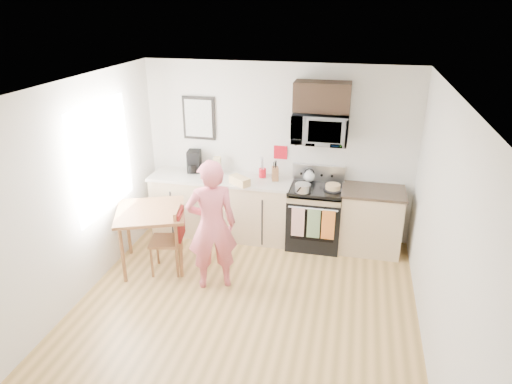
% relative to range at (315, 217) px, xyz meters
% --- Properties ---
extents(floor, '(4.60, 4.60, 0.00)m').
position_rel_range_xyz_m(floor, '(-0.63, -1.98, -0.44)').
color(floor, olive).
rests_on(floor, ground).
extents(back_wall, '(4.00, 0.04, 2.60)m').
position_rel_range_xyz_m(back_wall, '(-0.63, 0.32, 0.86)').
color(back_wall, silver).
rests_on(back_wall, floor).
extents(left_wall, '(0.04, 4.60, 2.60)m').
position_rel_range_xyz_m(left_wall, '(-2.63, -1.98, 0.86)').
color(left_wall, silver).
rests_on(left_wall, floor).
extents(right_wall, '(0.04, 4.60, 2.60)m').
position_rel_range_xyz_m(right_wall, '(1.37, -1.98, 0.86)').
color(right_wall, silver).
rests_on(right_wall, floor).
extents(ceiling, '(4.00, 4.60, 0.04)m').
position_rel_range_xyz_m(ceiling, '(-0.63, -1.98, 2.16)').
color(ceiling, silver).
rests_on(ceiling, back_wall).
extents(window, '(0.06, 1.40, 1.50)m').
position_rel_range_xyz_m(window, '(-2.59, -1.18, 1.11)').
color(window, silver).
rests_on(window, left_wall).
extents(cabinet_left, '(2.10, 0.60, 0.90)m').
position_rel_range_xyz_m(cabinet_left, '(-1.43, 0.02, 0.01)').
color(cabinet_left, tan).
rests_on(cabinet_left, floor).
extents(countertop_left, '(2.14, 0.64, 0.04)m').
position_rel_range_xyz_m(countertop_left, '(-1.43, 0.02, 0.48)').
color(countertop_left, beige).
rests_on(countertop_left, cabinet_left).
extents(cabinet_right, '(0.84, 0.60, 0.90)m').
position_rel_range_xyz_m(cabinet_right, '(0.80, 0.02, 0.01)').
color(cabinet_right, tan).
rests_on(cabinet_right, floor).
extents(countertop_right, '(0.88, 0.64, 0.04)m').
position_rel_range_xyz_m(countertop_right, '(0.80, 0.02, 0.48)').
color(countertop_right, black).
rests_on(countertop_right, cabinet_right).
extents(range, '(0.76, 0.70, 1.16)m').
position_rel_range_xyz_m(range, '(0.00, 0.00, 0.00)').
color(range, black).
rests_on(range, floor).
extents(microwave, '(0.76, 0.51, 0.42)m').
position_rel_range_xyz_m(microwave, '(-0.00, 0.10, 1.32)').
color(microwave, '#B7B7BC').
rests_on(microwave, back_wall).
extents(upper_cabinet, '(0.76, 0.35, 0.40)m').
position_rel_range_xyz_m(upper_cabinet, '(-0.00, 0.15, 1.74)').
color(upper_cabinet, black).
rests_on(upper_cabinet, back_wall).
extents(wall_art, '(0.50, 0.04, 0.65)m').
position_rel_range_xyz_m(wall_art, '(-1.83, 0.30, 1.31)').
color(wall_art, black).
rests_on(wall_art, back_wall).
extents(wall_trivet, '(0.20, 0.02, 0.20)m').
position_rel_range_xyz_m(wall_trivet, '(-0.58, 0.31, 0.86)').
color(wall_trivet, '#B30F1C').
rests_on(wall_trivet, back_wall).
extents(person, '(0.73, 0.62, 1.69)m').
position_rel_range_xyz_m(person, '(-1.13, -1.34, 0.41)').
color(person, '#BE3446').
rests_on(person, floor).
extents(dining_table, '(0.99, 0.99, 0.82)m').
position_rel_range_xyz_m(dining_table, '(-2.08, -1.06, 0.29)').
color(dining_table, brown).
rests_on(dining_table, floor).
extents(chair, '(0.50, 0.46, 0.93)m').
position_rel_range_xyz_m(chair, '(-1.72, -1.14, 0.16)').
color(chair, brown).
rests_on(chair, floor).
extents(knife_block, '(0.12, 0.15, 0.20)m').
position_rel_range_xyz_m(knife_block, '(-0.62, 0.09, 0.60)').
color(knife_block, brown).
rests_on(knife_block, countertop_left).
extents(utensil_crock, '(0.11, 0.11, 0.32)m').
position_rel_range_xyz_m(utensil_crock, '(-0.82, 0.17, 0.63)').
color(utensil_crock, '#B30F1C').
rests_on(utensil_crock, countertop_left).
extents(fruit_bowl, '(0.29, 0.29, 0.10)m').
position_rel_range_xyz_m(fruit_bowl, '(-1.88, 0.21, 0.54)').
color(fruit_bowl, silver).
rests_on(fruit_bowl, countertop_left).
extents(milk_carton, '(0.11, 0.11, 0.27)m').
position_rel_range_xyz_m(milk_carton, '(-1.52, 0.15, 0.64)').
color(milk_carton, tan).
rests_on(milk_carton, countertop_left).
extents(coffee_maker, '(0.22, 0.29, 0.33)m').
position_rel_range_xyz_m(coffee_maker, '(-1.90, 0.17, 0.66)').
color(coffee_maker, black).
rests_on(coffee_maker, countertop_left).
extents(bread_bag, '(0.34, 0.31, 0.12)m').
position_rel_range_xyz_m(bread_bag, '(-1.08, -0.20, 0.56)').
color(bread_bag, tan).
rests_on(bread_bag, countertop_left).
extents(cake, '(0.25, 0.25, 0.08)m').
position_rel_range_xyz_m(cake, '(0.24, -0.06, 0.53)').
color(cake, black).
rests_on(cake, range).
extents(kettle, '(0.17, 0.17, 0.21)m').
position_rel_range_xyz_m(kettle, '(-0.12, 0.17, 0.58)').
color(kettle, silver).
rests_on(kettle, range).
extents(pot, '(0.22, 0.37, 0.11)m').
position_rel_range_xyz_m(pot, '(-0.17, -0.22, 0.54)').
color(pot, '#B7B7BC').
rests_on(pot, range).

